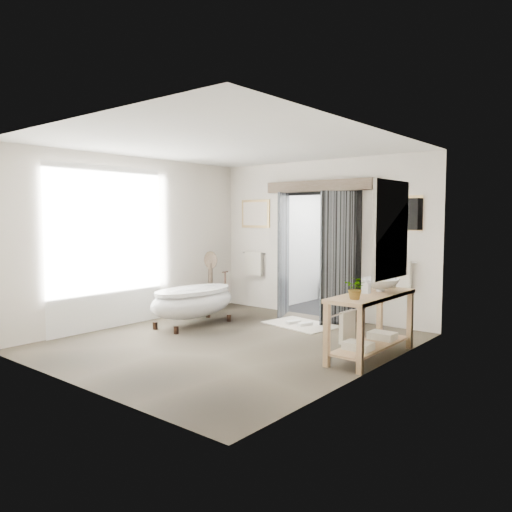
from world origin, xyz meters
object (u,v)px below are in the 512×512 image
(clawfoot_tub, at_px, (193,301))
(vanity, at_px, (369,320))
(rug, at_px, (301,324))
(basin, at_px, (380,285))

(clawfoot_tub, height_order, vanity, clawfoot_tub)
(clawfoot_tub, distance_m, rug, 1.90)
(clawfoot_tub, xyz_separation_m, vanity, (3.23, 0.12, 0.08))
(vanity, xyz_separation_m, basin, (0.02, 0.29, 0.43))
(clawfoot_tub, distance_m, vanity, 3.23)
(vanity, height_order, rug, vanity)
(clawfoot_tub, distance_m, basin, 3.31)
(vanity, distance_m, basin, 0.52)
(clawfoot_tub, relative_size, rug, 1.47)
(clawfoot_tub, relative_size, basin, 3.39)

